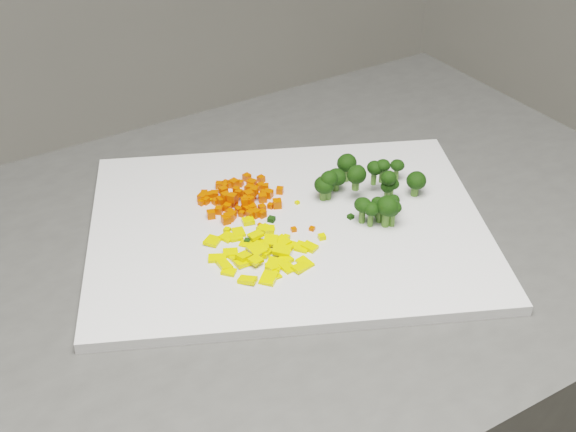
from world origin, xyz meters
TOP-DOWN VIEW (x-y plane):
  - cutting_board at (0.14, 0.54)m, footprint 0.55×0.52m
  - carrot_pile at (0.13, 0.61)m, footprint 0.10×0.10m
  - pepper_pile at (0.09, 0.51)m, footprint 0.11×0.11m
  - broccoli_pile at (0.24, 0.51)m, footprint 0.12×0.12m
  - carrot_cube_0 at (0.12, 0.59)m, footprint 0.01×0.01m
  - carrot_cube_1 at (0.09, 0.63)m, footprint 0.01×0.01m
  - carrot_cube_2 at (0.15, 0.57)m, footprint 0.01×0.01m
  - carrot_cube_3 at (0.12, 0.57)m, footprint 0.01×0.01m
  - carrot_cube_4 at (0.12, 0.58)m, footprint 0.01×0.01m
  - carrot_cube_5 at (0.10, 0.61)m, footprint 0.01×0.01m
  - carrot_cube_6 at (0.10, 0.59)m, footprint 0.01×0.01m
  - carrot_cube_7 at (0.12, 0.62)m, footprint 0.01×0.01m
  - carrot_cube_8 at (0.11, 0.58)m, footprint 0.01×0.01m
  - carrot_cube_9 at (0.15, 0.62)m, footprint 0.01×0.01m
  - carrot_cube_10 at (0.10, 0.58)m, footprint 0.01×0.01m
  - carrot_cube_11 at (0.09, 0.58)m, footprint 0.01×0.01m
  - carrot_cube_12 at (0.14, 0.63)m, footprint 0.01×0.01m
  - carrot_cube_13 at (0.15, 0.60)m, footprint 0.01×0.01m
  - carrot_cube_14 at (0.11, 0.61)m, footprint 0.01×0.01m
  - carrot_cube_15 at (0.16, 0.64)m, footprint 0.01×0.01m
  - carrot_cube_16 at (0.16, 0.59)m, footprint 0.01×0.01m
  - carrot_cube_17 at (0.13, 0.59)m, footprint 0.01×0.01m
  - carrot_cube_18 at (0.12, 0.57)m, footprint 0.01×0.01m
  - carrot_cube_19 at (0.12, 0.59)m, footprint 0.01×0.01m
  - carrot_cube_20 at (0.13, 0.57)m, footprint 0.01×0.01m
  - carrot_cube_21 at (0.12, 0.61)m, footprint 0.01×0.01m
  - carrot_cube_22 at (0.14, 0.60)m, footprint 0.01×0.01m
  - carrot_cube_23 at (0.09, 0.58)m, footprint 0.01×0.01m
  - carrot_cube_24 at (0.14, 0.60)m, footprint 0.01×0.01m
  - carrot_cube_25 at (0.11, 0.60)m, footprint 0.01×0.01m
  - carrot_cube_26 at (0.11, 0.62)m, footprint 0.01×0.01m
  - carrot_cube_27 at (0.14, 0.57)m, footprint 0.01×0.01m
  - carrot_cube_28 at (0.13, 0.64)m, footprint 0.01×0.01m
  - carrot_cube_29 at (0.12, 0.60)m, footprint 0.01×0.01m
  - carrot_cube_30 at (0.15, 0.61)m, footprint 0.01×0.01m
  - carrot_cube_31 at (0.16, 0.61)m, footprint 0.01×0.01m
  - carrot_cube_32 at (0.11, 0.61)m, footprint 0.01×0.01m
  - carrot_cube_33 at (0.12, 0.59)m, footprint 0.01×0.01m
  - carrot_cube_34 at (0.14, 0.64)m, footprint 0.01×0.01m
  - carrot_cube_35 at (0.15, 0.62)m, footprint 0.01×0.01m
  - carrot_cube_36 at (0.11, 0.63)m, footprint 0.01×0.01m
  - carrot_cube_37 at (0.08, 0.60)m, footprint 0.01×0.01m
  - carrot_cube_38 at (0.10, 0.64)m, footprint 0.01×0.01m
  - carrot_cube_39 at (0.09, 0.58)m, footprint 0.01×0.01m
  - carrot_cube_40 at (0.10, 0.60)m, footprint 0.01×0.01m
  - carrot_cube_41 at (0.15, 0.62)m, footprint 0.01×0.01m
  - carrot_cube_42 at (0.10, 0.60)m, footprint 0.01×0.01m
  - carrot_cube_43 at (0.13, 0.65)m, footprint 0.01×0.01m
  - carrot_cube_44 at (0.12, 0.65)m, footprint 0.01×0.01m
  - carrot_cube_45 at (0.13, 0.64)m, footprint 0.01×0.01m
  - carrot_cube_46 at (0.12, 0.61)m, footprint 0.01×0.01m
  - carrot_cube_47 at (0.12, 0.59)m, footprint 0.01×0.01m
  - carrot_cube_48 at (0.15, 0.59)m, footprint 0.01×0.01m
  - carrot_cube_49 at (0.16, 0.61)m, footprint 0.01×0.01m
  - carrot_cube_50 at (0.13, 0.61)m, footprint 0.01×0.01m
  - carrot_cube_51 at (0.12, 0.61)m, footprint 0.01×0.01m
  - carrot_cube_52 at (0.10, 0.63)m, footprint 0.01×0.01m
  - carrot_cube_53 at (0.11, 0.57)m, footprint 0.01×0.01m
  - carrot_cube_54 at (0.09, 0.60)m, footprint 0.01×0.01m
  - carrot_cube_55 at (0.12, 0.58)m, footprint 0.01×0.01m
  - carrot_cube_56 at (0.17, 0.63)m, footprint 0.01×0.01m
  - carrot_cube_57 at (0.10, 0.62)m, footprint 0.01×0.01m
  - carrot_cube_58 at (0.17, 0.59)m, footprint 0.01×0.01m
  - carrot_cube_59 at (0.09, 0.63)m, footprint 0.01×0.01m
  - carrot_cube_60 at (0.11, 0.62)m, footprint 0.01×0.01m
  - carrot_cube_61 at (0.11, 0.59)m, footprint 0.01×0.01m
  - carrot_cube_62 at (0.12, 0.61)m, footprint 0.01×0.01m
  - carrot_cube_63 at (0.09, 0.63)m, footprint 0.01×0.01m
  - pepper_chunk_0 at (0.08, 0.48)m, footprint 0.01×0.02m
  - pepper_chunk_1 at (0.09, 0.47)m, footprint 0.01×0.02m
  - pepper_chunk_2 at (0.04, 0.52)m, footprint 0.01×0.02m
  - pepper_chunk_3 at (0.10, 0.46)m, footprint 0.02×0.01m
  - pepper_chunk_4 at (0.09, 0.56)m, footprint 0.02×0.02m
  - pepper_chunk_5 at (0.10, 0.50)m, footprint 0.02×0.02m
  - pepper_chunk_6 at (0.11, 0.54)m, footprint 0.02×0.02m
  - pepper_chunk_7 at (0.04, 0.50)m, footprint 0.02×0.02m
  - pepper_chunk_8 at (0.11, 0.57)m, footprint 0.02×0.02m
  - pepper_chunk_9 at (0.07, 0.56)m, footprint 0.02×0.02m
  - pepper_chunk_10 at (0.09, 0.48)m, footprint 0.02×0.01m
  - pepper_chunk_11 at (0.08, 0.51)m, footprint 0.02×0.02m
  - pepper_chunk_12 at (0.06, 0.52)m, footprint 0.01×0.02m
  - pepper_chunk_13 at (0.09, 0.53)m, footprint 0.02×0.01m
  - pepper_chunk_14 at (0.08, 0.51)m, footprint 0.02×0.02m
  - pepper_chunk_15 at (0.07, 0.50)m, footprint 0.01×0.01m
  - pepper_chunk_16 at (0.08, 0.55)m, footprint 0.02×0.02m
  - pepper_chunk_17 at (0.09, 0.53)m, footprint 0.02×0.02m
  - pepper_chunk_18 at (0.04, 0.53)m, footprint 0.02×0.02m
  - pepper_chunk_19 at (0.08, 0.51)m, footprint 0.02×0.02m
  - pepper_chunk_20 at (0.06, 0.51)m, footprint 0.02×0.02m
  - pepper_chunk_21 at (0.11, 0.51)m, footprint 0.02×0.02m
  - pepper_chunk_22 at (0.07, 0.47)m, footprint 0.01×0.01m
  - pepper_chunk_23 at (0.06, 0.47)m, footprint 0.02×0.02m
  - pepper_chunk_24 at (0.13, 0.49)m, footprint 0.02×0.02m
  - pepper_chunk_25 at (0.08, 0.53)m, footprint 0.02×0.02m
  - pepper_chunk_26 at (0.06, 0.51)m, footprint 0.02×0.01m
  - pepper_chunk_27 at (0.10, 0.50)m, footprint 0.02×0.02m
  - pepper_chunk_28 at (0.12, 0.50)m, footprint 0.02×0.02m
  - pepper_chunk_29 at (0.04, 0.48)m, footprint 0.02×0.02m
  - pepper_chunk_30 at (0.06, 0.53)m, footprint 0.02×0.02m
  - pepper_chunk_31 at (0.08, 0.48)m, footprint 0.02×0.02m
  - pepper_chunk_32 at (0.08, 0.53)m, footprint 0.02×0.02m
  - pepper_chunk_33 at (0.05, 0.56)m, footprint 0.02×0.02m
  - pepper_chunk_34 at (0.12, 0.49)m, footprint 0.02×0.02m
  - pepper_chunk_35 at (0.11, 0.54)m, footprint 0.02×0.02m
  - pepper_chunk_36 at (0.11, 0.47)m, footprint 0.01×0.02m
  - pepper_chunk_37 at (0.08, 0.51)m, footprint 0.02×0.02m
  - pepper_chunk_38 at (0.10, 0.52)m, footprint 0.02×0.02m
  - broccoli_floret_0 at (0.26, 0.50)m, footprint 0.02×0.02m
  - broccoli_floret_1 at (0.23, 0.56)m, footprint 0.03×0.03m
  - broccoli_floret_2 at (0.21, 0.49)m, footprint 0.03×0.03m
  - broccoli_floret_3 at (0.23, 0.46)m, footprint 0.02×0.02m
  - broccoli_floret_4 at (0.25, 0.50)m, footprint 0.02×0.02m
  - broccoli_floret_5 at (0.23, 0.53)m, footprint 0.03×0.03m
  - broccoli_floret_6 at (0.23, 0.48)m, footprint 0.02×0.02m
  - broccoli_floret_7 at (0.22, 0.47)m, footprint 0.03×0.03m
  - broccoli_floret_8 at (0.21, 0.55)m, footprint 0.03×0.03m
  - broccoli_floret_9 at (0.30, 0.53)m, footprint 0.02×0.02m
  - broccoli_floret_10 at (0.22, 0.48)m, footprint 0.02×0.02m
  - broccoli_floret_11 at (0.25, 0.57)m, footprint 0.03×0.03m
  - broccoli_floret_12 at (0.26, 0.52)m, footprint 0.02×0.02m
  - broccoli_floret_13 at (0.20, 0.55)m, footprint 0.03×0.03m
  - broccoli_floret_14 at (0.24, 0.48)m, footprint 0.02×0.02m
  - broccoli_floret_15 at (0.26, 0.52)m, footprint 0.02×0.02m
  - broccoli_floret_16 at (0.29, 0.49)m, footprint 0.03×0.03m
  - broccoli_floret_17 at (0.22, 0.47)m, footprint 0.03×0.03m
  - broccoli_floret_18 at (0.25, 0.50)m, footprint 0.02×0.02m
  - broccoli_floret_19 at (0.21, 0.48)m, footprint 0.02×0.02m
  - stray_bit_0 at (0.21, 0.56)m, footprint 0.01×0.01m
  - stray_bit_1 at (0.13, 0.55)m, footprint 0.01×0.01m
  - stray_bit_2 at (0.14, 0.52)m, footprint 0.01×0.01m
  - stray_bit_3 at (0.11, 0.60)m, footprint 0.01×0.01m
  - stray_bit_4 at (0.11, 0.55)m, footprint 0.00×0.00m
  - stray_bit_5 at (0.10, 0.63)m, footprint 0.01×0.01m
  - stray_bit_6 at (0.20, 0.50)m, footprint 0.01×0.01m
  - stray_bit_7 at (0.15, 0.49)m, footprint 0.01×0.01m
  - stray_bit_8 at (0.17, 0.56)m, footprint 0.00×0.00m
  - stray_bit_9 at (0.15, 0.51)m, footprint 0.01×0.01m
  - stray_bit_10 at (0.08, 0.57)m, footprint 0.01×0.01m
  - stray_bit_11 at (0.08, 0.54)m, footprint 0.01×0.01m
  - stray_bit_12 at (0.12, 0.51)m, footprint 0.01×0.01m

SIDE VIEW (x-z plane):
  - cutting_board at x=0.14m, z-range 0.90..0.91m
  - stray_bit_4 at x=0.11m, z-range 0.91..0.91m
  - stray_bit_5 at x=0.10m, z-range 0.91..0.91m
  - pepper_chunk_9 at x=0.07m, z-range 0.91..0.92m
  - pepper_chunk_25 at x=0.08m, z-range 0.91..0.92m
  - pepper_chunk_36 at x=0.11m, z-range 0.91..0.92m
  - pepper_chunk_28 at x=0.12m, z-range 0.91..0.92m
  - pepper_chunk_12 at x=0.06m, z-range 0.91..0.92m
  - pepper_chunk_16 at x=0.08m, z-range 0.91..0.92m
  - pepper_chunk_4 at x=0.09m, z-range 0.91..0.91m
  - pepper_chunk_22 at x=0.07m, z-range 0.91..0.92m
  - pepper_chunk_1 at x=0.09m, z-range 0.91..0.92m
  - stray_bit_8 at x=0.17m, z-range 0.91..0.91m
  - pepper_chunk_5 at x=0.10m, z-range 0.91..0.92m
  - pepper_chunk_17 at x=0.09m, z-range 0.91..0.92m
  - stray_bit_3 at x=0.11m, z-range 0.91..0.92m
  - pepper_chunk_10 at x=0.09m, z-range 0.91..0.92m
  - pepper_chunk_33 at x=0.05m, z-range 0.91..0.92m
  - pepper_chunk_37 at x=0.08m, z-range 0.91..0.92m
  - pepper_chunk_6 at x=0.11m, z-range 0.91..0.92m
  - stray_bit_9 at x=0.15m, z-range 0.91..0.92m
  - pepper_chunk_7 at x=0.04m, z-range 0.91..0.92m
  - pepper_chunk_34 at x=0.12m, z-range 0.91..0.92m
  - stray_bit_2 at x=0.14m, z-range 0.91..0.92m
  - pepper_chunk_3 at x=0.10m, z-range 0.91..0.92m
  - pepper_chunk_32 at x=0.08m, z-range 0.91..0.92m
  - pepper_chunk_2 at x=0.04m, z-range 0.91..0.92m
  - stray_bit_6 at x=0.20m, z-range 0.91..0.92m
  - pepper_chunk_20 at x=0.06m, z-range 0.91..0.92m
  - pepper_chunk_0 at x=0.08m, z-range 0.91..0.92m
  - pepper_chunk_18 at x=0.04m, z-range 0.91..0.92m
  - pepper_chunk_29 at x=0.04m, z-range 0.91..0.92m
  - stray_bit_10 at x=0.08m, z-range 0.91..0.92m
  - stray_bit_11 at x=0.08m, z-range 0.91..0.92m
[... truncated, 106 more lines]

